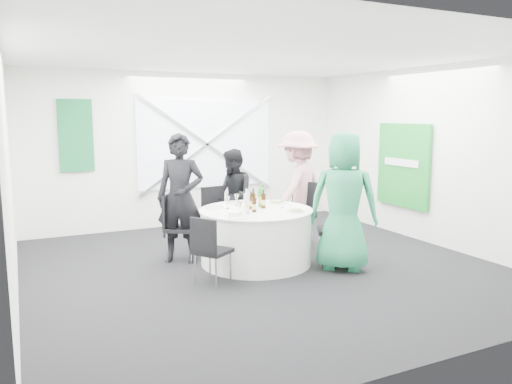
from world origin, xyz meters
name	(u,v)px	position (x,y,z in m)	size (l,w,h in m)	color
floor	(262,267)	(0.00, 0.00, 0.00)	(6.00, 6.00, 0.00)	black
ceiling	(263,55)	(0.00, 0.00, 2.80)	(6.00, 6.00, 0.00)	white
wall_back	(190,150)	(0.00, 3.00, 1.40)	(6.00, 6.00, 0.00)	white
wall_front	(434,198)	(0.00, -3.00, 1.40)	(6.00, 6.00, 0.00)	white
wall_left	(9,176)	(-3.00, 0.00, 1.40)	(6.00, 6.00, 0.00)	white
wall_right	(433,156)	(3.00, 0.00, 1.40)	(6.00, 6.00, 0.00)	white
window_panel	(206,144)	(0.30, 2.96, 1.50)	(2.60, 0.03, 1.60)	white
window_brace_a	(207,144)	(0.30, 2.92, 1.50)	(0.05, 0.05, 3.16)	silver
window_brace_b	(207,144)	(0.30, 2.92, 1.50)	(0.05, 0.05, 3.16)	silver
green_banner	(76,136)	(-2.00, 2.95, 1.70)	(0.55, 0.04, 1.20)	#125A2E
green_sign	(403,165)	(2.94, 0.60, 1.20)	(0.05, 1.20, 1.40)	#198A2A
banquet_table	(256,236)	(0.00, 0.20, 0.38)	(1.56, 1.56, 0.76)	silver
chair_back	(216,211)	(-0.14, 1.34, 0.54)	(0.47, 0.48, 0.93)	black
chair_back_left	(176,222)	(-0.95, 0.83, 0.55)	(0.59, 0.59, 0.94)	black
chair_back_right	(300,209)	(1.00, 0.71, 0.60)	(0.62, 0.62, 1.01)	black
chair_front_right	(341,223)	(1.01, -0.39, 0.58)	(0.62, 0.62, 0.99)	black
chair_front_left	(209,246)	(-0.92, -0.41, 0.49)	(0.54, 0.53, 0.85)	black
person_man_back_left	(180,198)	(-0.91, 0.73, 0.90)	(0.66, 0.43, 1.80)	black
person_man_back	(233,196)	(0.15, 1.37, 0.76)	(0.74, 0.40, 1.51)	black
person_woman_pink	(298,188)	(1.08, 0.90, 0.90)	(1.16, 0.54, 1.80)	#CE8590
person_woman_green	(344,201)	(0.92, -0.55, 0.92)	(0.90, 0.58, 1.84)	#268D5E
plate_back	(237,203)	(-0.05, 0.76, 0.77)	(0.27, 0.27, 0.01)	silver
plate_back_left	(215,207)	(-0.47, 0.54, 0.77)	(0.26, 0.26, 0.01)	silver
plate_back_right	(277,202)	(0.48, 0.49, 0.78)	(0.28, 0.28, 0.04)	silver
plate_front_right	(295,211)	(0.39, -0.20, 0.78)	(0.24, 0.24, 0.04)	silver
plate_front_left	(239,217)	(-0.44, -0.21, 0.77)	(0.28, 0.28, 0.01)	silver
napkin	(235,213)	(-0.45, -0.12, 0.80)	(0.17, 0.11, 0.05)	silver
beer_bottle_a	(251,202)	(-0.05, 0.26, 0.85)	(0.06, 0.06, 0.25)	#3D230B
beer_bottle_b	(253,200)	(0.01, 0.31, 0.87)	(0.06, 0.06, 0.28)	#3D230B
beer_bottle_c	(263,201)	(0.13, 0.23, 0.86)	(0.06, 0.06, 0.27)	#3D230B
beer_bottle_d	(254,205)	(-0.11, 0.03, 0.85)	(0.06, 0.06, 0.25)	#3D230B
green_water_bottle	(261,198)	(0.14, 0.33, 0.89)	(0.08, 0.08, 0.32)	green
clear_water_bottle	(247,203)	(-0.18, 0.10, 0.88)	(0.08, 0.08, 0.31)	silver
wine_glass_a	(237,197)	(-0.13, 0.56, 0.88)	(0.07, 0.07, 0.17)	white
wine_glass_b	(262,196)	(0.23, 0.47, 0.88)	(0.07, 0.07, 0.17)	white
wine_glass_c	(240,205)	(-0.34, -0.02, 0.88)	(0.07, 0.07, 0.17)	white
wine_glass_d	(283,199)	(0.38, 0.13, 0.88)	(0.07, 0.07, 0.17)	white
wine_glass_e	(228,200)	(-0.33, 0.42, 0.88)	(0.07, 0.07, 0.17)	white
wine_glass_f	(248,204)	(-0.23, -0.04, 0.88)	(0.07, 0.07, 0.17)	white
fork_a	(253,202)	(0.21, 0.74, 0.76)	(0.01, 0.15, 0.01)	silver
knife_a	(230,203)	(-0.15, 0.76, 0.76)	(0.01, 0.15, 0.01)	silver
fork_b	(218,206)	(-0.40, 0.61, 0.76)	(0.01, 0.15, 0.01)	silver
knife_b	(214,211)	(-0.56, 0.34, 0.76)	(0.01, 0.15, 0.01)	silver
fork_c	(287,204)	(0.56, 0.32, 0.76)	(0.01, 0.15, 0.01)	silver
knife_c	(270,202)	(0.42, 0.60, 0.76)	(0.01, 0.15, 0.01)	silver
fork_d	(230,216)	(-0.51, -0.07, 0.76)	(0.01, 0.15, 0.01)	silver
knife_d	(253,218)	(-0.29, -0.30, 0.76)	(0.01, 0.15, 0.01)	silver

